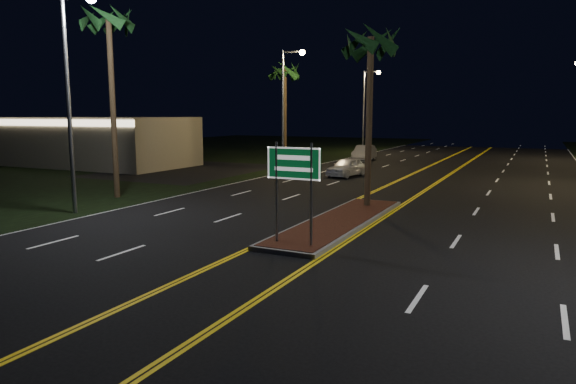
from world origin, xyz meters
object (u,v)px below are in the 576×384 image
Objects in this scene: car_far at (364,152)px; streetlight_left_mid at (287,95)px; median_island at (340,221)px; palm_left_near at (109,22)px; streetlight_left_near at (74,79)px; palm_left_far at (285,72)px; commercial_building at (100,141)px; palm_median at (371,42)px; highway_sign at (294,173)px; streetlight_left_far at (367,101)px; car_near at (347,165)px.

streetlight_left_mid is at bearing -110.91° from car_far.
median_island is 28.28m from car_far.
streetlight_left_near is at bearing -64.74° from palm_left_near.
streetlight_left_mid is at bearing 83.27° from palm_left_near.
car_far is at bearing 50.60° from palm_left_far.
commercial_building is 28.18m from palm_median.
streetlight_left_mid is at bearing 90.00° from streetlight_left_near.
palm_median reaches higher than commercial_building.
streetlight_left_far is (-10.61, 41.20, 3.25)m from highway_sign.
median_island is 1.14× the size of streetlight_left_near.
palm_median is at bearing -76.99° from car_far.
palm_left_far is 1.80× the size of car_far.
car_far is (18.29, 14.21, -1.19)m from commercial_building.
streetlight_left_near is at bearing -90.00° from streetlight_left_far.
streetlight_left_far reaches higher than highway_sign.
car_near is 0.92× the size of car_far.
highway_sign is 32.37m from car_far.
streetlight_left_far is at bearing 106.00° from median_island.
palm_left_near reaches higher than commercial_building.
palm_left_near is (-12.50, 5.20, 6.28)m from highway_sign.
palm_left_far is (13.20, 8.01, 5.74)m from commercial_building.
median_island is 1.14× the size of streetlight_left_far.
streetlight_left_far is at bearing 90.00° from streetlight_left_mid.
streetlight_left_mid is at bearing 121.98° from median_island.
streetlight_left_far is (-10.61, 37.00, 5.57)m from median_island.
highway_sign is 0.36× the size of streetlight_left_near.
streetlight_left_near reaches higher than palm_median.
palm_left_far is at bearing 31.25° from commercial_building.
car_far is (-7.71, 31.40, -1.59)m from highway_sign.
palm_left_far is at bearing 151.26° from car_near.
palm_left_near is (-1.89, -36.00, 3.02)m from streetlight_left_far.
highway_sign is at bearing -65.76° from car_near.
streetlight_left_far is at bearing 104.44° from highway_sign.
palm_left_near reaches higher than car_far.
palm_median is at bearing -56.68° from car_near.
commercial_building is 16.47m from palm_left_far.
car_far is at bearing 103.79° from highway_sign.
streetlight_left_near reaches higher than median_island.
car_far reaches higher than median_island.
car_far is (4.79, 26.20, -7.86)m from palm_left_near.
palm_left_near is at bearing -105.37° from car_far.
streetlight_left_far is at bearing 57.35° from commercial_building.
streetlight_left_mid is 2.00× the size of car_near.
streetlight_left_near is 30.72m from car_far.
palm_median is 1.69× the size of car_far.
palm_left_far is (-2.19, 4.00, 2.09)m from streetlight_left_mid.
palm_left_near is at bearing -93.00° from streetlight_left_far.
streetlight_left_near is at bearing -90.00° from streetlight_left_mid.
palm_left_near reaches higher than highway_sign.
palm_left_near is (-12.50, -2.50, 1.40)m from palm_median.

